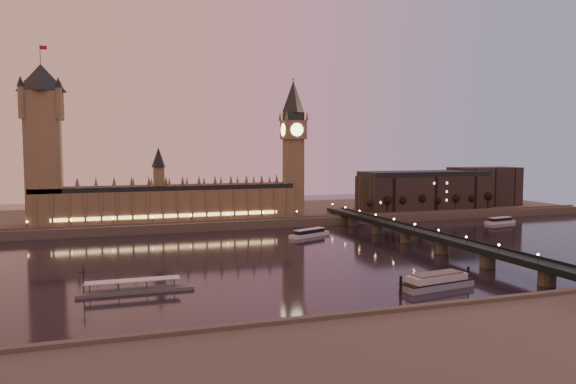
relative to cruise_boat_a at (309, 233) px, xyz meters
name	(u,v)px	position (x,y,z in m)	size (l,w,h in m)	color
ground	(272,257)	(-43.19, -57.94, -2.22)	(700.00, 700.00, 0.00)	black
far_embankment	(248,214)	(-13.19, 107.06, 0.78)	(560.00, 130.00, 6.00)	#423D35
palace_of_westminster	(168,199)	(-83.32, 63.05, 19.49)	(180.00, 26.62, 52.00)	brown
victoria_tower	(43,135)	(-163.19, 63.06, 63.57)	(31.68, 31.68, 118.00)	brown
big_ben	(293,139)	(10.80, 63.04, 61.73)	(17.68, 17.68, 104.00)	brown
westminster_bridge	(423,238)	(48.42, -57.94, 3.30)	(13.20, 260.00, 15.30)	black
city_block	(445,189)	(151.75, 72.99, 20.02)	(155.00, 45.00, 34.00)	black
bare_tree_0	(370,202)	(69.20, 51.06, 13.19)	(6.20, 6.20, 12.60)	black
bare_tree_1	(387,202)	(84.81, 51.06, 13.19)	(6.20, 6.20, 12.60)	black
bare_tree_2	(405,201)	(100.42, 51.06, 13.19)	(6.20, 6.20, 12.60)	black
bare_tree_3	(422,200)	(116.04, 51.06, 13.19)	(6.20, 6.20, 12.60)	black
bare_tree_4	(439,200)	(131.65, 51.06, 13.19)	(6.20, 6.20, 12.60)	black
bare_tree_5	(455,199)	(147.26, 51.06, 13.19)	(6.20, 6.20, 12.60)	black
bare_tree_6	(471,199)	(162.87, 51.06, 13.19)	(6.20, 6.20, 12.60)	black
bare_tree_7	(487,198)	(178.48, 51.06, 13.19)	(6.20, 6.20, 12.60)	black
cruise_boat_a	(309,233)	(0.00, 0.00, 0.00)	(31.36, 19.69, 5.04)	silver
cruise_boat_b	(500,221)	(159.37, 10.95, -0.06)	(27.31, 11.22, 4.90)	silver
moored_barge	(437,281)	(2.21, -142.23, 0.70)	(37.31, 14.25, 6.92)	#8393A6
pontoon_pier	(135,289)	(-116.42, -108.96, -0.90)	(45.78, 7.63, 12.21)	#595B5E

